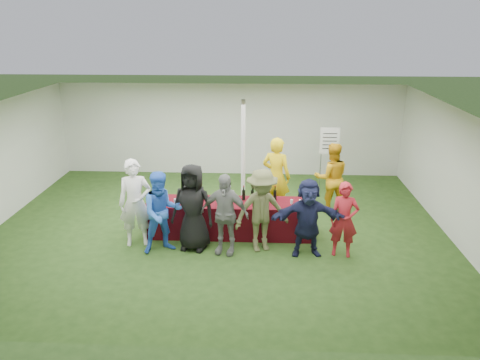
{
  "coord_description": "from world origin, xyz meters",
  "views": [
    {
      "loc": [
        0.95,
        -9.5,
        4.45
      ],
      "look_at": [
        0.49,
        -0.23,
        1.25
      ],
      "focal_mm": 35.0,
      "sensor_mm": 36.0,
      "label": 1
    }
  ],
  "objects_px": {
    "staff_pourer": "(276,176)",
    "dump_bucket": "(310,203)",
    "staff_back": "(331,178)",
    "customer_4": "(262,211)",
    "serving_table": "(231,218)",
    "customer_5": "(308,218)",
    "wine_list_sign": "(329,146)",
    "customer_0": "(135,203)",
    "customer_6": "(344,220)",
    "customer_3": "(224,214)",
    "customer_1": "(162,212)",
    "customer_2": "(193,207)"
  },
  "relations": [
    {
      "from": "customer_0",
      "to": "customer_4",
      "type": "xyz_separation_m",
      "value": [
        2.57,
        -0.15,
        -0.06
      ]
    },
    {
      "from": "customer_1",
      "to": "customer_3",
      "type": "height_order",
      "value": "customer_1"
    },
    {
      "from": "serving_table",
      "to": "customer_2",
      "type": "bearing_deg",
      "value": -135.86
    },
    {
      "from": "wine_list_sign",
      "to": "serving_table",
      "type": "bearing_deg",
      "value": -132.3
    },
    {
      "from": "serving_table",
      "to": "customer_1",
      "type": "xyz_separation_m",
      "value": [
        -1.3,
        -0.84,
        0.46
      ]
    },
    {
      "from": "wine_list_sign",
      "to": "customer_2",
      "type": "bearing_deg",
      "value": -133.07
    },
    {
      "from": "customer_2",
      "to": "customer_5",
      "type": "bearing_deg",
      "value": 7.16
    },
    {
      "from": "staff_pourer",
      "to": "serving_table",
      "type": "bearing_deg",
      "value": 71.24
    },
    {
      "from": "wine_list_sign",
      "to": "customer_0",
      "type": "relative_size",
      "value": 0.99
    },
    {
      "from": "dump_bucket",
      "to": "staff_back",
      "type": "xyz_separation_m",
      "value": [
        0.67,
        1.64,
        0.01
      ]
    },
    {
      "from": "dump_bucket",
      "to": "wine_list_sign",
      "type": "distance_m",
      "value": 3.0
    },
    {
      "from": "dump_bucket",
      "to": "wine_list_sign",
      "type": "relative_size",
      "value": 0.14
    },
    {
      "from": "serving_table",
      "to": "dump_bucket",
      "type": "xyz_separation_m",
      "value": [
        1.65,
        -0.22,
        0.46
      ]
    },
    {
      "from": "customer_3",
      "to": "wine_list_sign",
      "type": "bearing_deg",
      "value": 66.72
    },
    {
      "from": "customer_0",
      "to": "staff_back",
      "type": "bearing_deg",
      "value": 12.16
    },
    {
      "from": "wine_list_sign",
      "to": "customer_0",
      "type": "bearing_deg",
      "value": -143.39
    },
    {
      "from": "wine_list_sign",
      "to": "customer_0",
      "type": "xyz_separation_m",
      "value": [
        -4.31,
        -3.2,
        -0.4
      ]
    },
    {
      "from": "dump_bucket",
      "to": "staff_back",
      "type": "bearing_deg",
      "value": 67.85
    },
    {
      "from": "customer_1",
      "to": "wine_list_sign",
      "type": "bearing_deg",
      "value": 18.91
    },
    {
      "from": "serving_table",
      "to": "customer_5",
      "type": "xyz_separation_m",
      "value": [
        1.56,
        -0.85,
        0.41
      ]
    },
    {
      "from": "wine_list_sign",
      "to": "customer_2",
      "type": "relative_size",
      "value": 1.01
    },
    {
      "from": "dump_bucket",
      "to": "customer_6",
      "type": "xyz_separation_m",
      "value": [
        0.62,
        -0.63,
        -0.08
      ]
    },
    {
      "from": "customer_1",
      "to": "serving_table",
      "type": "bearing_deg",
      "value": 8.47
    },
    {
      "from": "serving_table",
      "to": "staff_back",
      "type": "distance_m",
      "value": 2.76
    },
    {
      "from": "staff_back",
      "to": "customer_1",
      "type": "bearing_deg",
      "value": 27.22
    },
    {
      "from": "staff_pourer",
      "to": "dump_bucket",
      "type": "bearing_deg",
      "value": 136.86
    },
    {
      "from": "wine_list_sign",
      "to": "customer_6",
      "type": "xyz_separation_m",
      "value": [
        -0.14,
        -3.49,
        -0.56
      ]
    },
    {
      "from": "serving_table",
      "to": "customer_0",
      "type": "distance_m",
      "value": 2.06
    },
    {
      "from": "customer_4",
      "to": "customer_6",
      "type": "xyz_separation_m",
      "value": [
        1.6,
        -0.14,
        -0.1
      ]
    },
    {
      "from": "customer_2",
      "to": "customer_6",
      "type": "distance_m",
      "value": 2.99
    },
    {
      "from": "staff_back",
      "to": "customer_0",
      "type": "height_order",
      "value": "customer_0"
    },
    {
      "from": "staff_pourer",
      "to": "customer_3",
      "type": "relative_size",
      "value": 1.14
    },
    {
      "from": "customer_1",
      "to": "customer_0",
      "type": "bearing_deg",
      "value": 131.07
    },
    {
      "from": "wine_list_sign",
      "to": "customer_3",
      "type": "distance_m",
      "value": 4.3
    },
    {
      "from": "staff_back",
      "to": "customer_4",
      "type": "height_order",
      "value": "customer_4"
    },
    {
      "from": "customer_0",
      "to": "customer_5",
      "type": "xyz_separation_m",
      "value": [
        3.47,
        -0.29,
        -0.12
      ]
    },
    {
      "from": "staff_back",
      "to": "customer_1",
      "type": "distance_m",
      "value": 4.27
    },
    {
      "from": "staff_back",
      "to": "customer_1",
      "type": "relative_size",
      "value": 1.02
    },
    {
      "from": "staff_back",
      "to": "customer_5",
      "type": "xyz_separation_m",
      "value": [
        -0.76,
        -2.27,
        -0.07
      ]
    },
    {
      "from": "wine_list_sign",
      "to": "customer_1",
      "type": "distance_m",
      "value": 5.11
    },
    {
      "from": "serving_table",
      "to": "customer_2",
      "type": "height_order",
      "value": "customer_2"
    },
    {
      "from": "customer_0",
      "to": "customer_3",
      "type": "xyz_separation_m",
      "value": [
        1.84,
        -0.29,
        -0.08
      ]
    },
    {
      "from": "customer_0",
      "to": "customer_2",
      "type": "bearing_deg",
      "value": -19.09
    },
    {
      "from": "customer_0",
      "to": "customer_3",
      "type": "relative_size",
      "value": 1.1
    },
    {
      "from": "dump_bucket",
      "to": "customer_2",
      "type": "relative_size",
      "value": 0.14
    },
    {
      "from": "customer_1",
      "to": "customer_4",
      "type": "relative_size",
      "value": 0.98
    },
    {
      "from": "customer_1",
      "to": "customer_4",
      "type": "xyz_separation_m",
      "value": [
        1.97,
        0.13,
        0.02
      ]
    },
    {
      "from": "customer_4",
      "to": "customer_6",
      "type": "distance_m",
      "value": 1.61
    },
    {
      "from": "serving_table",
      "to": "staff_back",
      "type": "relative_size",
      "value": 2.11
    },
    {
      "from": "wine_list_sign",
      "to": "customer_4",
      "type": "relative_size",
      "value": 1.05
    }
  ]
}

